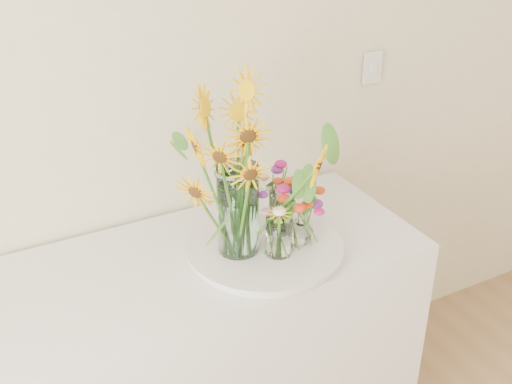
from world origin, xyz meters
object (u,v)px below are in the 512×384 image
small_vase_a (279,236)px  small_vase_b (301,226)px  tray (265,249)px  mason_jar (238,210)px  small_vase_c (280,208)px  counter (207,365)px

small_vase_a → small_vase_b: small_vase_a is taller
small_vase_a → small_vase_b: (0.09, 0.03, -0.01)m
tray → mason_jar: size_ratio=1.63×
small_vase_a → small_vase_c: size_ratio=1.06×
small_vase_a → small_vase_c: bearing=58.6°
counter → small_vase_b: (0.29, -0.11, 0.54)m
counter → mason_jar: mason_jar is taller
tray → small_vase_b: size_ratio=3.88×
small_vase_c → tray: bearing=-140.7°
tray → small_vase_b: (0.11, -0.04, 0.07)m
tray → small_vase_a: (0.01, -0.06, 0.08)m
tray → mason_jar: mason_jar is taller
counter → small_vase_a: size_ratio=10.32×
small_vase_b → mason_jar: bearing=165.6°
mason_jar → small_vase_b: size_ratio=2.39×
tray → small_vase_a: 0.10m
tray → small_vase_c: bearing=39.3°
counter → mason_jar: 0.63m
tray → small_vase_b: 0.14m
small_vase_a → tray: bearing=100.8°
mason_jar → small_vase_a: 0.15m
counter → small_vase_c: bearing=3.0°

